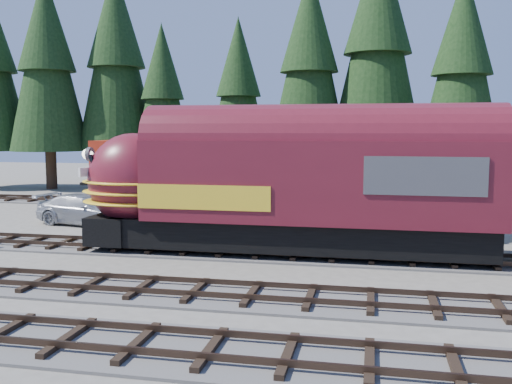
% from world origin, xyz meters
% --- Properties ---
extents(ground, '(120.00, 120.00, 0.00)m').
position_xyz_m(ground, '(0.00, 0.00, 0.00)').
color(ground, '#6B665B').
rests_on(ground, ground).
extents(track_spur, '(32.00, 3.20, 0.33)m').
position_xyz_m(track_spur, '(-10.00, 18.00, 0.06)').
color(track_spur, '#4C4947').
rests_on(track_spur, ground).
extents(depot, '(12.80, 7.00, 5.30)m').
position_xyz_m(depot, '(-0.00, 10.50, 2.96)').
color(depot, yellow).
rests_on(depot, ground).
extents(conifer_backdrop, '(79.55, 24.11, 17.39)m').
position_xyz_m(conifer_backdrop, '(4.52, 24.90, 10.42)').
color(conifer_backdrop, black).
rests_on(conifer_backdrop, ground).
extents(locomotive, '(17.19, 3.42, 4.67)m').
position_xyz_m(locomotive, '(-0.97, 4.00, 2.71)').
color(locomotive, black).
rests_on(locomotive, ground).
extents(caboose, '(10.11, 2.93, 5.26)m').
position_xyz_m(caboose, '(-10.68, 18.00, 2.61)').
color(caboose, black).
rests_on(caboose, ground).
extents(pickup_truck_a, '(7.07, 3.82, 1.88)m').
position_xyz_m(pickup_truck_a, '(-7.70, 9.93, 0.94)').
color(pickup_truck_a, black).
rests_on(pickup_truck_a, ground).
extents(pickup_truck_b, '(5.99, 3.30, 1.64)m').
position_xyz_m(pickup_truck_b, '(-12.22, 9.37, 0.82)').
color(pickup_truck_b, '#A5A8AC').
rests_on(pickup_truck_b, ground).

